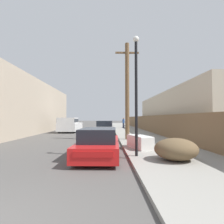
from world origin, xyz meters
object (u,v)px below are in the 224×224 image
(pickup_truck, at_px, (70,125))
(brush_pile, at_px, (176,149))
(utility_pole, at_px, (127,89))
(pedestrian, at_px, (123,123))
(car_parked_mid, at_px, (105,128))
(street_lamp, at_px, (136,86))
(discarded_fridge, at_px, (140,142))
(parked_sports_car_red, at_px, (99,143))

(pickup_truck, bearing_deg, brush_pile, 116.18)
(utility_pole, bearing_deg, pedestrian, 85.83)
(utility_pole, bearing_deg, car_parked_mid, 108.56)
(street_lamp, distance_m, brush_pile, 2.98)
(brush_pile, bearing_deg, utility_pole, 99.44)
(car_parked_mid, relative_size, street_lamp, 0.86)
(brush_pile, bearing_deg, discarded_fridge, 108.15)
(pickup_truck, distance_m, street_lamp, 15.52)
(street_lamp, distance_m, pedestrian, 21.16)
(brush_pile, height_order, pedestrian, pedestrian)
(utility_pole, relative_size, pedestrian, 4.47)
(car_parked_mid, xyz_separation_m, pickup_truck, (-4.35, 3.13, 0.22))
(parked_sports_car_red, relative_size, pickup_truck, 0.84)
(car_parked_mid, distance_m, pedestrian, 10.34)
(parked_sports_car_red, bearing_deg, brush_pile, -21.10)
(car_parked_mid, xyz_separation_m, street_lamp, (1.49, -11.08, 2.41))
(brush_pile, distance_m, pedestrian, 21.79)
(discarded_fridge, xyz_separation_m, pedestrian, (0.90, 19.08, 0.51))
(parked_sports_car_red, relative_size, brush_pile, 2.83)
(parked_sports_car_red, xyz_separation_m, pedestrian, (2.99, 20.47, 0.38))
(discarded_fridge, xyz_separation_m, brush_pile, (0.89, -2.70, 0.09))
(car_parked_mid, height_order, pedestrian, pedestrian)
(street_lamp, relative_size, pedestrian, 3.12)
(pickup_truck, distance_m, brush_pile, 16.64)
(street_lamp, bearing_deg, pickup_truck, 112.32)
(discarded_fridge, relative_size, car_parked_mid, 0.44)
(car_parked_mid, height_order, street_lamp, street_lamp)
(discarded_fridge, bearing_deg, car_parked_mid, 86.46)
(utility_pole, distance_m, pedestrian, 15.51)
(utility_pole, height_order, brush_pile, utility_pole)
(discarded_fridge, distance_m, pedestrian, 19.11)
(brush_pile, bearing_deg, car_parked_mid, 103.58)
(brush_pile, relative_size, pedestrian, 0.99)
(utility_pole, bearing_deg, discarded_fridge, -86.90)
(brush_pile, bearing_deg, pedestrian, 89.98)
(pickup_truck, xyz_separation_m, pedestrian, (7.22, 6.79, 0.08))
(parked_sports_car_red, distance_m, utility_pole, 6.52)
(utility_pole, xyz_separation_m, street_lamp, (-0.28, -5.82, -0.83))
(pickup_truck, bearing_deg, car_parked_mid, 144.71)
(brush_pile, bearing_deg, parked_sports_car_red, 156.26)
(discarded_fridge, xyz_separation_m, utility_pole, (-0.21, 3.89, 3.44))
(street_lamp, bearing_deg, utility_pole, 87.25)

